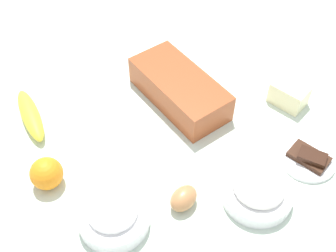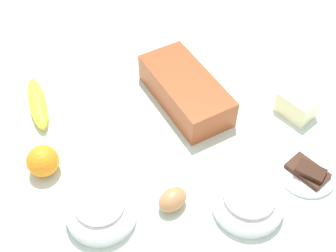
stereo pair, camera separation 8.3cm
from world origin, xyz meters
The scene contains 9 objects.
ground_plane centered at (0.00, 0.00, -0.01)m, with size 2.40×2.40×0.02m, color silver.
loaf_pan centered at (-0.06, 0.11, 0.04)m, with size 0.30×0.18×0.08m.
flour_bowl centered at (0.26, 0.00, 0.03)m, with size 0.15×0.15×0.06m.
sugar_bowl centered at (0.07, -0.25, 0.03)m, with size 0.15×0.15×0.07m.
banana centered at (-0.29, -0.19, 0.02)m, with size 0.19×0.04×0.04m, color yellow.
orange_fruit centered at (-0.11, -0.28, 0.04)m, with size 0.07×0.07×0.07m, color orange.
butter_block centered at (0.16, 0.30, 0.03)m, with size 0.09×0.06×0.06m, color #F4EDB2.
egg_near_butter centered at (0.15, -0.12, 0.02)m, with size 0.05×0.05×0.07m, color #B67B4A.
chocolate_plate centered at (0.29, 0.16, 0.01)m, with size 0.13×0.13×0.03m.
Camera 2 is at (0.51, -0.44, 0.81)m, focal length 45.65 mm.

